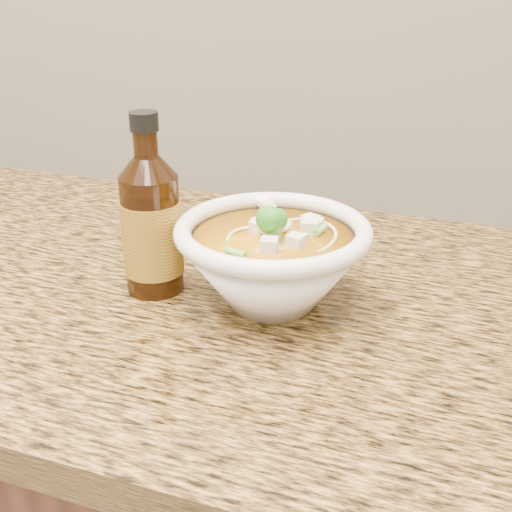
% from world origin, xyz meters
% --- Properties ---
extents(counter_slab, '(4.00, 0.68, 0.04)m').
position_xyz_m(counter_slab, '(0.00, 1.68, 0.88)').
color(counter_slab, '#A1773B').
rests_on(counter_slab, cabinet).
extents(soup_bowl, '(0.22, 0.24, 0.12)m').
position_xyz_m(soup_bowl, '(0.23, 1.64, 0.95)').
color(soup_bowl, white).
rests_on(soup_bowl, counter_slab).
extents(hot_sauce_bottle, '(0.09, 0.09, 0.21)m').
position_xyz_m(hot_sauce_bottle, '(0.09, 1.63, 0.98)').
color(hot_sauce_bottle, black).
rests_on(hot_sauce_bottle, counter_slab).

